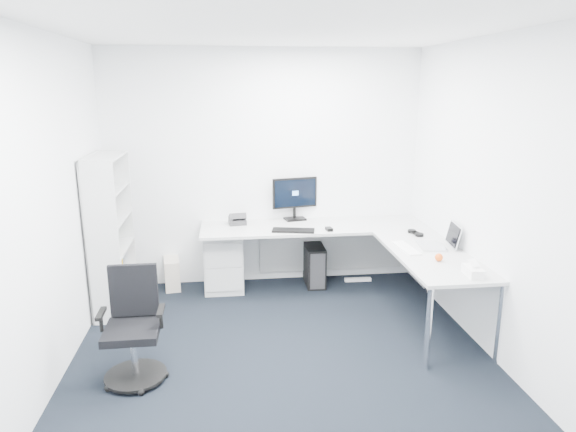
{
  "coord_description": "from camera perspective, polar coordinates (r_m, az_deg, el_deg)",
  "views": [
    {
      "loc": [
        -0.43,
        -3.76,
        2.28
      ],
      "look_at": [
        0.15,
        1.05,
        1.05
      ],
      "focal_mm": 32.0,
      "sensor_mm": 36.0,
      "label": 1
    }
  ],
  "objects": [
    {
      "name": "ground",
      "position": [
        4.42,
        -0.31,
        -16.83
      ],
      "size": [
        4.2,
        4.2,
        0.0
      ],
      "primitive_type": "plane",
      "color": "black"
    },
    {
      "name": "ceiling",
      "position": [
        3.81,
        -0.37,
        20.57
      ],
      "size": [
        4.2,
        4.2,
        0.0
      ],
      "primitive_type": "plane",
      "color": "white"
    },
    {
      "name": "wall_back",
      "position": [
        5.95,
        -2.66,
        5.25
      ],
      "size": [
        3.6,
        0.02,
        2.7
      ],
      "primitive_type": "cube",
      "color": "white",
      "rests_on": "ground"
    },
    {
      "name": "wall_front",
      "position": [
        1.95,
        6.97,
        -14.43
      ],
      "size": [
        3.6,
        0.02,
        2.7
      ],
      "primitive_type": "cube",
      "color": "white",
      "rests_on": "ground"
    },
    {
      "name": "wall_left",
      "position": [
        4.11,
        -26.14,
        -0.34
      ],
      "size": [
        0.02,
        4.2,
        2.7
      ],
      "primitive_type": "cube",
      "color": "white",
      "rests_on": "ground"
    },
    {
      "name": "wall_right",
      "position": [
        4.47,
        23.25,
        1.05
      ],
      "size": [
        0.02,
        4.2,
        2.7
      ],
      "primitive_type": "cube",
      "color": "white",
      "rests_on": "ground"
    },
    {
      "name": "l_desk",
      "position": [
        5.59,
        3.66,
        -5.71
      ],
      "size": [
        2.57,
        1.44,
        0.75
      ],
      "primitive_type": null,
      "color": "#B0B3B3",
      "rests_on": "ground"
    },
    {
      "name": "drawer_pedestal",
      "position": [
        5.96,
        -7.15,
        -4.89
      ],
      "size": [
        0.44,
        0.54,
        0.67
      ],
      "primitive_type": "cube",
      "color": "#B0B3B3",
      "rests_on": "ground"
    },
    {
      "name": "bookshelf",
      "position": [
        5.54,
        -19.07,
        -1.92
      ],
      "size": [
        0.32,
        0.81,
        1.62
      ],
      "primitive_type": null,
      "color": "silver",
      "rests_on": "ground"
    },
    {
      "name": "task_chair",
      "position": [
        4.26,
        -16.96,
        -11.82
      ],
      "size": [
        0.51,
        0.51,
        0.9
      ],
      "primitive_type": null,
      "rotation": [
        0.0,
        0.0,
        0.01
      ],
      "color": "black",
      "rests_on": "ground"
    },
    {
      "name": "black_pc_tower",
      "position": [
        6.09,
        2.93,
        -5.4
      ],
      "size": [
        0.22,
        0.48,
        0.47
      ],
      "primitive_type": "cube",
      "rotation": [
        0.0,
        0.0,
        -0.01
      ],
      "color": "black",
      "rests_on": "ground"
    },
    {
      "name": "beige_pc_tower",
      "position": [
        6.13,
        -12.76,
        -6.19
      ],
      "size": [
        0.21,
        0.39,
        0.35
      ],
      "primitive_type": "cube",
      "rotation": [
        0.0,
        0.0,
        0.13
      ],
      "color": "#BEB3A1",
      "rests_on": "ground"
    },
    {
      "name": "power_strip",
      "position": [
        6.27,
        7.76,
        -7.02
      ],
      "size": [
        0.32,
        0.07,
        0.04
      ],
      "primitive_type": "cube",
      "rotation": [
        0.0,
        0.0,
        -0.03
      ],
      "color": "white",
      "rests_on": "ground"
    },
    {
      "name": "monitor",
      "position": [
        5.97,
        0.79,
        1.97
      ],
      "size": [
        0.56,
        0.28,
        0.51
      ],
      "primitive_type": null,
      "rotation": [
        0.0,
        0.0,
        0.2
      ],
      "color": "black",
      "rests_on": "l_desk"
    },
    {
      "name": "black_keyboard",
      "position": [
        5.55,
        0.6,
        -1.61
      ],
      "size": [
        0.48,
        0.25,
        0.02
      ],
      "primitive_type": "cube",
      "rotation": [
        0.0,
        0.0,
        -0.21
      ],
      "color": "black",
      "rests_on": "l_desk"
    },
    {
      "name": "mouse",
      "position": [
        5.6,
        4.59,
        -1.46
      ],
      "size": [
        0.07,
        0.11,
        0.03
      ],
      "primitive_type": "cube",
      "rotation": [
        0.0,
        0.0,
        0.13
      ],
      "color": "black",
      "rests_on": "l_desk"
    },
    {
      "name": "desk_phone",
      "position": [
        5.86,
        -5.64,
        -0.26
      ],
      "size": [
        0.21,
        0.21,
        0.13
      ],
      "primitive_type": null,
      "rotation": [
        0.0,
        0.0,
        0.12
      ],
      "color": "#2B2B2E",
      "rests_on": "l_desk"
    },
    {
      "name": "laptop",
      "position": [
        5.18,
        15.73,
        -2.05
      ],
      "size": [
        0.38,
        0.38,
        0.24
      ],
      "primitive_type": null,
      "rotation": [
        0.0,
        0.0,
        -0.13
      ],
      "color": "silver",
      "rests_on": "l_desk"
    },
    {
      "name": "white_keyboard",
      "position": [
        5.1,
        12.98,
        -3.48
      ],
      "size": [
        0.16,
        0.45,
        0.01
      ],
      "primitive_type": "cube",
      "rotation": [
        0.0,
        0.0,
        0.08
      ],
      "color": "white",
      "rests_on": "l_desk"
    },
    {
      "name": "headphones",
      "position": [
        5.6,
        14.0,
        -1.73
      ],
      "size": [
        0.17,
        0.23,
        0.05
      ],
      "primitive_type": null,
      "rotation": [
        0.0,
        0.0,
        0.23
      ],
      "color": "black",
      "rests_on": "l_desk"
    },
    {
      "name": "orange_fruit",
      "position": [
        4.81,
        16.42,
        -4.43
      ],
      "size": [
        0.07,
        0.07,
        0.07
      ],
      "primitive_type": "sphere",
      "color": "#E55514",
      "rests_on": "l_desk"
    },
    {
      "name": "tissue_box",
      "position": [
        4.54,
        19.86,
        -5.81
      ],
      "size": [
        0.13,
        0.23,
        0.08
      ],
      "primitive_type": "cube",
      "rotation": [
        0.0,
        0.0,
        -0.07
      ],
      "color": "white",
      "rests_on": "l_desk"
    }
  ]
}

